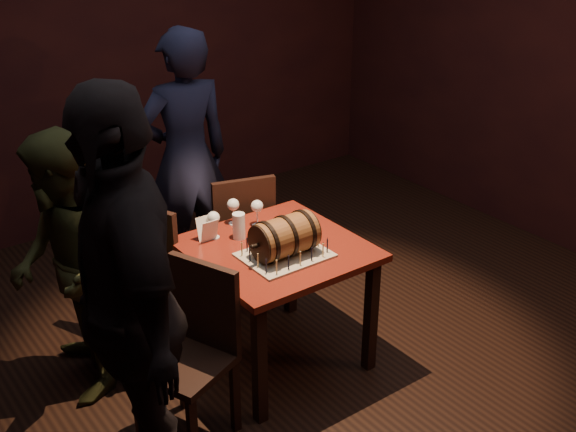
# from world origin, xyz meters

# --- Properties ---
(room_shell) EXTENTS (5.04, 5.04, 2.80)m
(room_shell) POSITION_xyz_m (0.00, 0.00, 1.40)
(room_shell) COLOR black
(room_shell) RESTS_ON ground
(pub_table) EXTENTS (0.90, 0.90, 0.75)m
(pub_table) POSITION_xyz_m (-0.11, 0.11, 0.64)
(pub_table) COLOR #55140E
(pub_table) RESTS_ON ground
(cake_board) EXTENTS (0.45, 0.35, 0.01)m
(cake_board) POSITION_xyz_m (-0.14, -0.00, 0.76)
(cake_board) COLOR #ACA08A
(cake_board) RESTS_ON pub_table
(barrel_cake) EXTENTS (0.39, 0.23, 0.23)m
(barrel_cake) POSITION_xyz_m (-0.14, -0.00, 0.87)
(barrel_cake) COLOR brown
(barrel_cake) RESTS_ON cake_board
(birthday_candles) EXTENTS (0.40, 0.30, 0.09)m
(birthday_candles) POSITION_xyz_m (-0.14, -0.00, 0.80)
(birthday_candles) COLOR #DBC883
(birthday_candles) RESTS_ON cake_board
(wine_glass_left) EXTENTS (0.07, 0.07, 0.16)m
(wine_glass_left) POSITION_xyz_m (-0.33, 0.41, 0.87)
(wine_glass_left) COLOR silver
(wine_glass_left) RESTS_ON pub_table
(wine_glass_mid) EXTENTS (0.07, 0.07, 0.16)m
(wine_glass_mid) POSITION_xyz_m (-0.15, 0.49, 0.87)
(wine_glass_mid) COLOR silver
(wine_glass_mid) RESTS_ON pub_table
(wine_glass_right) EXTENTS (0.07, 0.07, 0.16)m
(wine_glass_right) POSITION_xyz_m (-0.05, 0.39, 0.87)
(wine_glass_right) COLOR silver
(wine_glass_right) RESTS_ON pub_table
(pint_of_ale) EXTENTS (0.07, 0.07, 0.15)m
(pint_of_ale) POSITION_xyz_m (-0.22, 0.32, 0.82)
(pint_of_ale) COLOR silver
(pint_of_ale) RESTS_ON pub_table
(menu_card) EXTENTS (0.10, 0.05, 0.13)m
(menu_card) POSITION_xyz_m (-0.37, 0.40, 0.81)
(menu_card) COLOR white
(menu_card) RESTS_ON pub_table
(chair_back) EXTENTS (0.50, 0.50, 0.93)m
(chair_back) POSITION_xyz_m (0.06, 0.76, 0.52)
(chair_back) COLOR black
(chair_back) RESTS_ON ground
(chair_left_rear) EXTENTS (0.52, 0.52, 0.93)m
(chair_left_rear) POSITION_xyz_m (-0.71, 0.62, 0.52)
(chair_left_rear) COLOR black
(chair_left_rear) RESTS_ON ground
(chair_left_front) EXTENTS (0.52, 0.52, 0.93)m
(chair_left_front) POSITION_xyz_m (-0.78, -0.13, 0.52)
(chair_left_front) COLOR black
(chair_left_front) RESTS_ON ground
(person_back) EXTENTS (0.68, 0.48, 1.76)m
(person_back) POSITION_xyz_m (-0.01, 1.29, 0.88)
(person_back) COLOR black
(person_back) RESTS_ON ground
(person_left_rear) EXTENTS (0.72, 0.83, 1.49)m
(person_left_rear) POSITION_xyz_m (-1.13, 0.56, 0.74)
(person_left_rear) COLOR #3B3F1F
(person_left_rear) RESTS_ON ground
(person_left_front) EXTENTS (0.70, 1.21, 1.94)m
(person_left_front) POSITION_xyz_m (-1.17, -0.31, 0.97)
(person_left_front) COLOR black
(person_left_front) RESTS_ON ground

